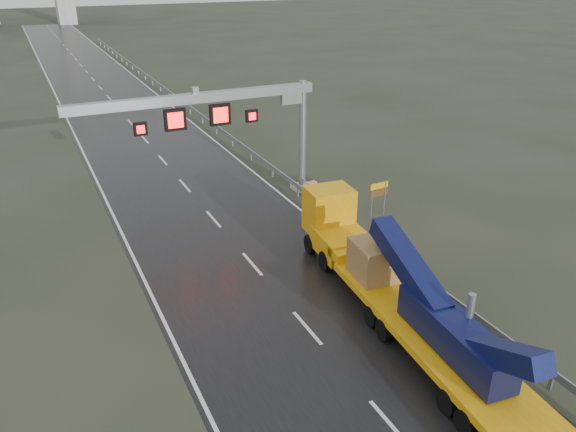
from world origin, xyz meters
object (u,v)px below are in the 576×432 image
exit_sign_pair (379,193)px  sign_gantry (231,115)px  heavy_haul_truck (389,278)px  striped_barrier (311,190)px

exit_sign_pair → sign_gantry: bearing=135.4°
heavy_haul_truck → sign_gantry: bearing=101.8°
exit_sign_pair → striped_barrier: bearing=113.1°
sign_gantry → exit_sign_pair: sign_gantry is taller
sign_gantry → heavy_haul_truck: 14.94m
sign_gantry → exit_sign_pair: (6.90, -5.80, -4.10)m
sign_gantry → striped_barrier: (4.67, -1.57, -5.07)m
sign_gantry → heavy_haul_truck: sign_gantry is taller
sign_gantry → heavy_haul_truck: size_ratio=0.85×
sign_gantry → striped_barrier: sign_gantry is taller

